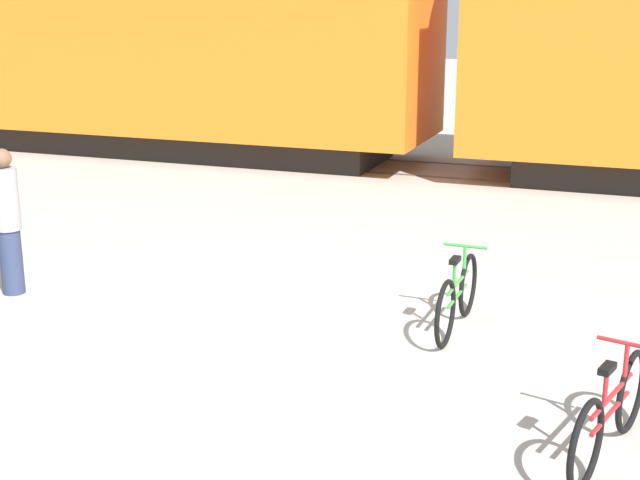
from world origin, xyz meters
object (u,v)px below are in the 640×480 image
at_px(bicycle_maroon, 610,414).
at_px(bicycle_green, 457,297).
at_px(freight_train, 452,22).
at_px(person_in_grey, 8,221).

relative_size(bicycle_maroon, bicycle_green, 1.02).
bearing_deg(bicycle_green, freight_train, 103.10).
relative_size(freight_train, bicycle_green, 31.12).
bearing_deg(bicycle_green, bicycle_maroon, -53.86).
relative_size(freight_train, bicycle_maroon, 30.39).
bearing_deg(bicycle_maroon, freight_train, 108.56).
xyz_separation_m(bicycle_green, person_in_grey, (-5.06, -0.60, 0.50)).
height_order(bicycle_maroon, person_in_grey, person_in_grey).
bearing_deg(bicycle_maroon, bicycle_green, 126.14).
height_order(bicycle_green, person_in_grey, person_in_grey).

